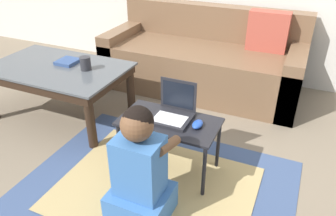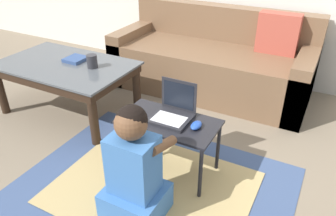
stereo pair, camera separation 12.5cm
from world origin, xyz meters
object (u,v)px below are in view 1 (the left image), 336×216
object	(u,v)px
coffee_table	(58,74)
laptop	(173,113)
couch	(204,61)
person_seated	(140,173)
book_on_table	(68,62)
computer_mouse	(198,124)
laptop_desk	(169,127)
cup_on_table	(85,63)

from	to	relation	value
coffee_table	laptop	distance (m)	1.18
couch	person_seated	bearing A→B (deg)	-82.74
couch	book_on_table	bearing A→B (deg)	-133.75
computer_mouse	coffee_table	bearing A→B (deg)	167.75
laptop_desk	person_seated	xyz separation A→B (m)	(0.02, -0.43, -0.03)
laptop_desk	computer_mouse	bearing A→B (deg)	2.09
laptop_desk	book_on_table	bearing A→B (deg)	160.58
laptop_desk	laptop	distance (m)	0.10
coffee_table	computer_mouse	distance (m)	1.36
book_on_table	laptop_desk	bearing A→B (deg)	-19.42
laptop_desk	cup_on_table	xyz separation A→B (m)	(-0.88, 0.34, 0.17)
laptop	cup_on_table	world-z (taller)	laptop
coffee_table	cup_on_table	world-z (taller)	cup_on_table
laptop_desk	computer_mouse	size ratio (longest dim) A/B	6.12
book_on_table	person_seated	bearing A→B (deg)	-36.29
couch	book_on_table	world-z (taller)	couch
laptop	computer_mouse	distance (m)	0.18
couch	book_on_table	xyz separation A→B (m)	(-0.90, -0.94, 0.19)
computer_mouse	cup_on_table	xyz separation A→B (m)	(-1.07, 0.33, 0.10)
couch	computer_mouse	world-z (taller)	couch
coffee_table	cup_on_table	size ratio (longest dim) A/B	10.54
couch	coffee_table	xyz separation A→B (m)	(-0.93, -1.03, 0.11)
laptop	cup_on_table	distance (m)	0.94
computer_mouse	person_seated	world-z (taller)	person_seated
laptop_desk	person_seated	size ratio (longest dim) A/B	0.89
book_on_table	couch	bearing A→B (deg)	46.25
coffee_table	cup_on_table	bearing A→B (deg)	9.32
laptop	computer_mouse	bearing A→B (deg)	-10.99
cup_on_table	couch	bearing A→B (deg)	55.72
cup_on_table	book_on_table	bearing A→B (deg)	167.37
laptop_desk	coffee_table	bearing A→B (deg)	165.49
book_on_table	coffee_table	bearing A→B (deg)	-112.76
computer_mouse	person_seated	size ratio (longest dim) A/B	0.14
laptop_desk	person_seated	distance (m)	0.43
couch	person_seated	distance (m)	1.77
coffee_table	computer_mouse	world-z (taller)	coffee_table
coffee_table	person_seated	distance (m)	1.37
couch	coffee_table	bearing A→B (deg)	-132.26
coffee_table	book_on_table	size ratio (longest dim) A/B	6.66
laptop	book_on_table	xyz separation A→B (m)	(-1.11, 0.35, 0.04)
cup_on_table	book_on_table	size ratio (longest dim) A/B	0.63
coffee_table	person_seated	bearing A→B (deg)	-32.17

